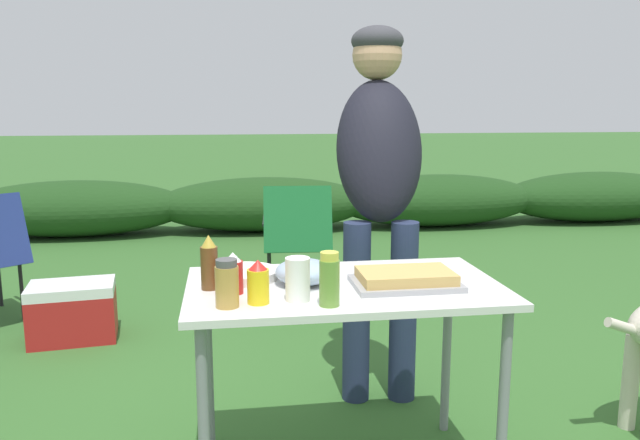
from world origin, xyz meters
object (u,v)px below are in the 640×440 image
object	(u,v)px
mixing_bowl	(304,272)
cooler_box	(73,312)
beer_bottle	(209,263)
folding_table	(344,305)
standing_person_in_olive_jacket	(379,167)
camp_chair_green_behind_table	(297,235)
mustard_bottle	(258,283)
food_tray	(406,279)
relish_jar	(329,280)
paper_cup_stack	(298,279)
plate_stack	(244,274)
ketchup_bottle	(233,274)
spice_jar	(227,284)

from	to	relation	value
mixing_bowl	cooler_box	bearing A→B (deg)	126.60
beer_bottle	folding_table	bearing A→B (deg)	-1.16
standing_person_in_olive_jacket	mixing_bowl	bearing A→B (deg)	-115.44
camp_chair_green_behind_table	mustard_bottle	bearing A→B (deg)	-94.89
food_tray	relish_jar	world-z (taller)	relish_jar
relish_jar	camp_chair_green_behind_table	bearing A→B (deg)	85.89
paper_cup_stack	mixing_bowl	bearing A→B (deg)	77.08
standing_person_in_olive_jacket	camp_chair_green_behind_table	size ratio (longest dim) A/B	2.08
food_tray	relish_jar	bearing A→B (deg)	-150.15
folding_table	mixing_bowl	bearing A→B (deg)	170.44
mustard_bottle	plate_stack	bearing A→B (deg)	97.24
ketchup_bottle	beer_bottle	distance (m)	0.10
plate_stack	paper_cup_stack	xyz separation A→B (m)	(0.16, -0.29, 0.05)
mustard_bottle	cooler_box	size ratio (longest dim) A/B	0.27
camp_chair_green_behind_table	folding_table	bearing A→B (deg)	-87.59
folding_table	mixing_bowl	distance (m)	0.19
plate_stack	spice_jar	bearing A→B (deg)	-100.55
folding_table	cooler_box	xyz separation A→B (m)	(-1.31, 1.61, -0.49)
folding_table	paper_cup_stack	size ratio (longest dim) A/B	7.78
cooler_box	folding_table	bearing A→B (deg)	122.41
standing_person_in_olive_jacket	relish_jar	bearing A→B (deg)	-105.54
paper_cup_stack	spice_jar	xyz separation A→B (m)	(-0.22, -0.03, 0.00)
cooler_box	mixing_bowl	bearing A→B (deg)	119.70
mustard_bottle	relish_jar	xyz separation A→B (m)	(0.22, -0.06, 0.02)
mustard_bottle	standing_person_in_olive_jacket	bearing A→B (deg)	55.69
folding_table	beer_bottle	xyz separation A→B (m)	(-0.47, 0.01, 0.17)
spice_jar	ketchup_bottle	xyz separation A→B (m)	(0.02, 0.14, -0.01)
plate_stack	paper_cup_stack	size ratio (longest dim) A/B	1.80
relish_jar	beer_bottle	bearing A→B (deg)	147.47
relish_jar	cooler_box	world-z (taller)	relish_jar
folding_table	food_tray	size ratio (longest dim) A/B	3.01
food_tray	beer_bottle	world-z (taller)	beer_bottle
food_tray	cooler_box	xyz separation A→B (m)	(-1.52, 1.66, -0.60)
mustard_bottle	beer_bottle	size ratio (longest dim) A/B	0.75
plate_stack	paper_cup_stack	world-z (taller)	paper_cup_stack
food_tray	standing_person_in_olive_jacket	world-z (taller)	standing_person_in_olive_jacket
paper_cup_stack	camp_chair_green_behind_table	distance (m)	2.38
mixing_bowl	relish_jar	xyz separation A→B (m)	(0.05, -0.25, 0.04)
mustard_bottle	relish_jar	world-z (taller)	relish_jar
plate_stack	mixing_bowl	size ratio (longest dim) A/B	1.26
plate_stack	camp_chair_green_behind_table	world-z (taller)	camp_chair_green_behind_table
folding_table	beer_bottle	size ratio (longest dim) A/B	5.81
mustard_bottle	ketchup_bottle	world-z (taller)	same
paper_cup_stack	beer_bottle	xyz separation A→B (m)	(-0.28, 0.17, 0.02)
folding_table	mustard_bottle	world-z (taller)	mustard_bottle
folding_table	standing_person_in_olive_jacket	xyz separation A→B (m)	(0.30, 0.72, 0.42)
mustard_bottle	beer_bottle	distance (m)	0.24
beer_bottle	ketchup_bottle	bearing A→B (deg)	-38.00
paper_cup_stack	ketchup_bottle	xyz separation A→B (m)	(-0.20, 0.11, -0.00)
food_tray	camp_chair_green_behind_table	bearing A→B (deg)	93.16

